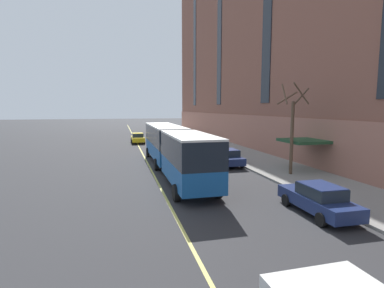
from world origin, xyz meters
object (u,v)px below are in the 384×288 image
(city_bus, at_px, (172,146))
(parked_car_darkgray_1, at_px, (173,133))
(street_tree_mid_block, at_px, (292,129))
(parked_car_navy_4, at_px, (318,199))
(fire_hydrant, at_px, (206,144))
(parked_car_navy_2, at_px, (227,157))
(taxi_cab, at_px, (138,138))
(parked_car_navy_3, at_px, (202,146))

(city_bus, bearing_deg, parked_car_darkgray_1, 79.89)
(street_tree_mid_block, bearing_deg, parked_car_darkgray_1, 95.99)
(parked_car_navy_4, xyz_separation_m, street_tree_mid_block, (3.50, 8.11, 2.94))
(parked_car_navy_4, bearing_deg, parked_car_darkgray_1, 90.03)
(parked_car_darkgray_1, xyz_separation_m, fire_hydrant, (1.68, -16.00, -0.29))
(parked_car_navy_2, bearing_deg, taxi_cab, 109.02)
(city_bus, height_order, parked_car_navy_2, city_bus)
(parked_car_navy_4, distance_m, street_tree_mid_block, 9.31)
(street_tree_mid_block, bearing_deg, parked_car_navy_3, 104.21)
(parked_car_darkgray_1, xyz_separation_m, parked_car_navy_2, (0.08, -28.47, 0.00))
(parked_car_navy_2, bearing_deg, parked_car_navy_3, 90.23)
(parked_car_darkgray_1, relative_size, fire_hydrant, 6.17)
(parked_car_darkgray_1, bearing_deg, city_bus, -100.11)
(city_bus, bearing_deg, parked_car_navy_3, 61.72)
(parked_car_navy_2, relative_size, fire_hydrant, 6.28)
(parked_car_navy_3, distance_m, street_tree_mid_block, 14.46)
(parked_car_darkgray_1, distance_m, fire_hydrant, 16.09)
(parked_car_darkgray_1, distance_m, parked_car_navy_4, 41.60)
(parked_car_navy_2, height_order, taxi_cab, same)
(city_bus, relative_size, parked_car_navy_2, 4.34)
(parked_car_navy_2, distance_m, fire_hydrant, 12.58)
(city_bus, distance_m, taxi_cab, 21.48)
(parked_car_navy_3, xyz_separation_m, street_tree_mid_block, (3.47, -13.72, 2.94))
(taxi_cab, xyz_separation_m, street_tree_mid_block, (10.39, -25.18, 2.94))
(city_bus, distance_m, parked_car_darkgray_1, 30.19)
(city_bus, bearing_deg, taxi_cab, 94.22)
(parked_car_navy_3, relative_size, fire_hydrant, 6.57)
(parked_car_navy_3, height_order, fire_hydrant, parked_car_navy_3)
(parked_car_darkgray_1, bearing_deg, taxi_cab, -129.60)
(taxi_cab, height_order, fire_hydrant, taxi_cab)
(fire_hydrant, bearing_deg, parked_car_navy_4, -93.70)
(city_bus, xyz_separation_m, parked_car_navy_3, (5.34, 9.92, -1.34))
(street_tree_mid_block, relative_size, fire_hydrant, 9.80)
(city_bus, relative_size, parked_car_darkgray_1, 4.42)
(taxi_cab, bearing_deg, street_tree_mid_block, -67.59)
(street_tree_mid_block, distance_m, fire_hydrant, 17.89)
(parked_car_navy_3, bearing_deg, city_bus, -118.28)
(parked_car_navy_3, xyz_separation_m, parked_car_navy_4, (-0.02, -21.83, -0.00))
(parked_car_navy_3, bearing_deg, fire_hydrant, 66.58)
(street_tree_mid_block, bearing_deg, parked_car_navy_2, 124.38)
(parked_car_darkgray_1, xyz_separation_m, taxi_cab, (-6.87, -8.31, 0.00))
(parked_car_navy_3, distance_m, taxi_cab, 13.39)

